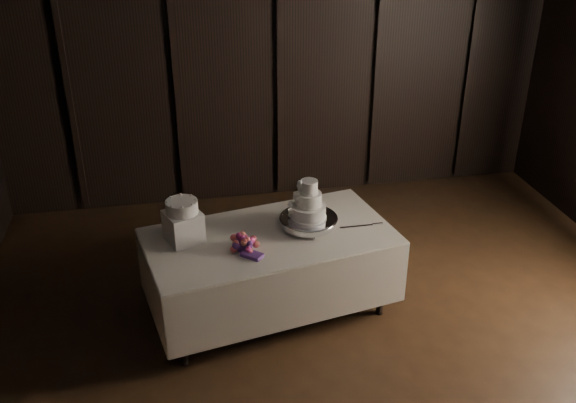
{
  "coord_description": "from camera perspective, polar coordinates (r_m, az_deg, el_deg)",
  "views": [
    {
      "loc": [
        -1.2,
        -3.18,
        3.37
      ],
      "look_at": [
        -0.34,
        1.24,
        1.05
      ],
      "focal_mm": 40.0,
      "sensor_mm": 36.0,
      "label": 1
    }
  ],
  "objects": [
    {
      "name": "cake_knife",
      "position": [
        5.32,
        6.07,
        -2.22
      ],
      "size": [
        0.37,
        0.03,
        0.01
      ],
      "primitive_type": "cube",
      "rotation": [
        0.0,
        0.0,
        0.0
      ],
      "color": "silver",
      "rests_on": "display_table"
    },
    {
      "name": "bouquet",
      "position": [
        4.98,
        -3.99,
        -3.68
      ],
      "size": [
        0.45,
        0.46,
        0.18
      ],
      "primitive_type": null,
      "rotation": [
        0.0,
        0.0,
        -0.73
      ],
      "color": "#E65656",
      "rests_on": "display_table"
    },
    {
      "name": "display_table",
      "position": [
        5.37,
        -1.58,
        -6.16
      ],
      "size": [
        2.15,
        1.4,
        0.76
      ],
      "rotation": [
        0.0,
        0.0,
        0.19
      ],
      "color": "#EFE4CE",
      "rests_on": "ground"
    },
    {
      "name": "small_cake",
      "position": [
        5.04,
        -9.42,
        -0.46
      ],
      "size": [
        0.32,
        0.32,
        0.1
      ],
      "primitive_type": "cylinder",
      "rotation": [
        0.0,
        0.0,
        0.35
      ],
      "color": "white",
      "rests_on": "box_pedestal"
    },
    {
      "name": "wedding_cake",
      "position": [
        5.18,
        1.63,
        -0.25
      ],
      "size": [
        0.31,
        0.28,
        0.33
      ],
      "rotation": [
        0.0,
        0.0,
        -0.01
      ],
      "color": "white",
      "rests_on": "cake_stand"
    },
    {
      "name": "box_pedestal",
      "position": [
        5.12,
        -9.28,
        -2.2
      ],
      "size": [
        0.34,
        0.34,
        0.25
      ],
      "primitive_type": "cube",
      "rotation": [
        0.0,
        0.0,
        0.38
      ],
      "color": "white",
      "rests_on": "display_table"
    },
    {
      "name": "cake_stand",
      "position": [
        5.28,
        1.84,
        -1.86
      ],
      "size": [
        0.62,
        0.62,
        0.09
      ],
      "primitive_type": "cylinder",
      "rotation": [
        0.0,
        0.0,
        0.33
      ],
      "color": "silver",
      "rests_on": "display_table"
    },
    {
      "name": "room",
      "position": [
        3.88,
        8.43,
        -1.9
      ],
      "size": [
        6.08,
        7.08,
        3.08
      ],
      "color": "black",
      "rests_on": "ground"
    }
  ]
}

